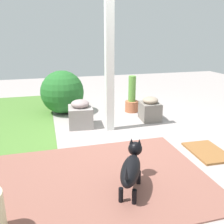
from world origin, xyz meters
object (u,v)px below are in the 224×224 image
round_shrub (62,92)px  doormat (207,152)px  porch_pillar (109,65)px  terracotta_pot_tall (132,99)px  stone_planter_mid (80,114)px  dog (131,167)px  stone_planter_nearest (150,109)px

round_shrub → doormat: size_ratio=1.34×
round_shrub → doormat: (-2.40, -1.79, -0.43)m
porch_pillar → doormat: (-1.22, -1.09, -1.09)m
round_shrub → porch_pillar: bearing=-149.5°
terracotta_pot_tall → stone_planter_mid: bearing=116.9°
porch_pillar → dog: porch_pillar is taller
porch_pillar → stone_planter_nearest: bearing=-71.8°
stone_planter_nearest → round_shrub: 1.82m
stone_planter_nearest → dog: size_ratio=0.69×
round_shrub → doormat: bearing=-143.3°
round_shrub → stone_planter_nearest: bearing=-119.6°
stone_planter_mid → doormat: size_ratio=0.74×
dog → doormat: (0.55, -1.32, -0.26)m
porch_pillar → round_shrub: (1.18, 0.69, -0.66)m
porch_pillar → terracotta_pot_tall: porch_pillar is taller
round_shrub → dog: round_shrub is taller
stone_planter_mid → stone_planter_nearest: bearing=-89.8°
porch_pillar → terracotta_pot_tall: size_ratio=2.90×
stone_planter_mid → doormat: 2.17m
doormat → porch_pillar: bearing=41.8°
round_shrub → dog: (-2.95, -0.46, -0.16)m
stone_planter_nearest → dog: bearing=151.8°
porch_pillar → doormat: bearing=-138.2°
stone_planter_mid → dog: (-2.05, -0.23, 0.05)m
terracotta_pot_tall → dog: terracotta_pot_tall is taller
terracotta_pot_tall → doormat: bearing=-169.8°
round_shrub → terracotta_pot_tall: bearing=-102.1°
stone_planter_nearest → terracotta_pot_tall: size_ratio=0.60×
dog → round_shrub: bearing=9.0°
doormat → stone_planter_mid: bearing=45.9°
porch_pillar → doormat: 1.97m
porch_pillar → dog: bearing=172.6°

